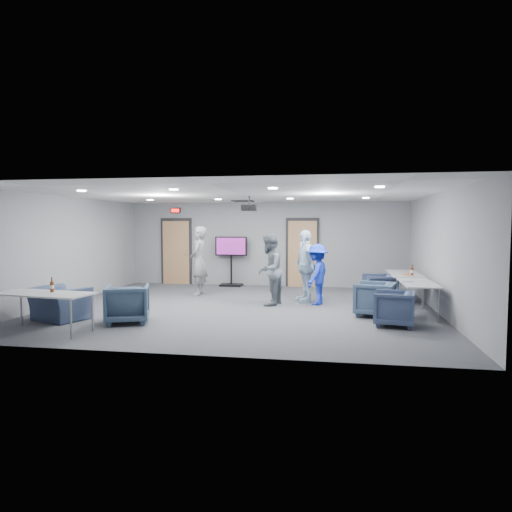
% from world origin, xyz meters
% --- Properties ---
extents(floor, '(9.00, 9.00, 0.00)m').
position_xyz_m(floor, '(0.00, 0.00, 0.00)').
color(floor, '#393B40').
rests_on(floor, ground).
extents(ceiling, '(9.00, 9.00, 0.00)m').
position_xyz_m(ceiling, '(0.00, 0.00, 2.70)').
color(ceiling, silver).
rests_on(ceiling, wall_back).
extents(wall_back, '(9.00, 0.02, 2.70)m').
position_xyz_m(wall_back, '(0.00, 4.00, 1.35)').
color(wall_back, gray).
rests_on(wall_back, floor).
extents(wall_front, '(9.00, 0.02, 2.70)m').
position_xyz_m(wall_front, '(0.00, -4.00, 1.35)').
color(wall_front, gray).
rests_on(wall_front, floor).
extents(wall_left, '(0.02, 8.00, 2.70)m').
position_xyz_m(wall_left, '(-4.50, 0.00, 1.35)').
color(wall_left, gray).
rests_on(wall_left, floor).
extents(wall_right, '(0.02, 8.00, 2.70)m').
position_xyz_m(wall_right, '(4.50, 0.00, 1.35)').
color(wall_right, gray).
rests_on(wall_right, floor).
extents(door_left, '(1.06, 0.17, 2.24)m').
position_xyz_m(door_left, '(-3.00, 3.95, 1.07)').
color(door_left, black).
rests_on(door_left, wall_back).
extents(door_right, '(1.06, 0.17, 2.24)m').
position_xyz_m(door_right, '(1.20, 3.95, 1.07)').
color(door_right, black).
rests_on(door_right, wall_back).
extents(exit_sign, '(0.32, 0.08, 0.16)m').
position_xyz_m(exit_sign, '(-3.00, 3.93, 2.45)').
color(exit_sign, black).
rests_on(exit_sign, wall_back).
extents(hvac_diffuser, '(0.60, 0.60, 0.03)m').
position_xyz_m(hvac_diffuser, '(-0.50, 2.80, 2.69)').
color(hvac_diffuser, black).
rests_on(hvac_diffuser, ceiling).
extents(downlights, '(6.18, 3.78, 0.02)m').
position_xyz_m(downlights, '(0.00, 0.00, 2.68)').
color(downlights, white).
rests_on(downlights, ceiling).
extents(person_a, '(0.49, 0.72, 1.93)m').
position_xyz_m(person_a, '(-1.56, 1.74, 0.97)').
color(person_a, gray).
rests_on(person_a, floor).
extents(person_b, '(0.81, 0.96, 1.76)m').
position_xyz_m(person_b, '(0.62, 0.47, 0.88)').
color(person_b, slate).
rests_on(person_b, floor).
extents(person_c, '(0.86, 1.18, 1.86)m').
position_xyz_m(person_c, '(1.46, 1.12, 0.93)').
color(person_c, '#C1E1F8').
rests_on(person_c, floor).
extents(person_d, '(0.82, 1.10, 1.51)m').
position_xyz_m(person_d, '(1.77, 0.75, 0.75)').
color(person_d, '#1C33B9').
rests_on(person_d, floor).
extents(chair_right_a, '(0.88, 0.86, 0.72)m').
position_xyz_m(chair_right_a, '(3.35, 1.38, 0.36)').
color(chair_right_a, '#323C57').
rests_on(chair_right_a, floor).
extents(chair_right_b, '(1.00, 0.98, 0.75)m').
position_xyz_m(chair_right_b, '(3.06, -0.47, 0.37)').
color(chair_right_b, '#3E536C').
rests_on(chair_right_b, floor).
extents(chair_right_c, '(0.88, 0.86, 0.69)m').
position_xyz_m(chair_right_c, '(3.35, -1.41, 0.35)').
color(chair_right_c, '#384460').
rests_on(chair_right_c, floor).
extents(chair_front_a, '(1.07, 1.08, 0.78)m').
position_xyz_m(chair_front_a, '(-1.94, -2.00, 0.39)').
color(chair_front_a, '#36485E').
rests_on(chair_front_a, floor).
extents(chair_front_b, '(1.32, 1.25, 0.69)m').
position_xyz_m(chair_front_b, '(-3.46, -2.00, 0.34)').
color(chair_front_b, '#394662').
rests_on(chair_front_b, floor).
extents(table_right_a, '(0.76, 1.83, 0.73)m').
position_xyz_m(table_right_a, '(4.00, 1.66, 0.69)').
color(table_right_a, '#B1B3B6').
rests_on(table_right_a, floor).
extents(table_right_b, '(0.70, 1.68, 0.73)m').
position_xyz_m(table_right_b, '(4.00, -0.24, 0.68)').
color(table_right_b, '#B1B3B6').
rests_on(table_right_b, floor).
extents(table_front_left, '(1.88, 0.97, 0.73)m').
position_xyz_m(table_front_left, '(-3.10, -3.00, 0.68)').
color(table_front_left, '#B1B3B6').
rests_on(table_front_left, floor).
extents(bottle_front, '(0.07, 0.07, 0.28)m').
position_xyz_m(bottle_front, '(-3.02, -2.88, 0.83)').
color(bottle_front, '#56240E').
rests_on(bottle_front, table_front_left).
extents(bottle_right, '(0.07, 0.07, 0.27)m').
position_xyz_m(bottle_right, '(4.10, 1.16, 0.83)').
color(bottle_right, '#56240E').
rests_on(bottle_right, table_right_a).
extents(snack_box, '(0.16, 0.11, 0.03)m').
position_xyz_m(snack_box, '(3.98, 1.19, 0.75)').
color(snack_box, '#C46331').
rests_on(snack_box, table_right_a).
extents(wrapper, '(0.22, 0.16, 0.05)m').
position_xyz_m(wrapper, '(3.77, -0.27, 0.75)').
color(wrapper, silver).
rests_on(wrapper, table_right_b).
extents(tv_stand, '(1.04, 0.50, 1.60)m').
position_xyz_m(tv_stand, '(-1.08, 3.75, 0.91)').
color(tv_stand, black).
rests_on(tv_stand, floor).
extents(projector, '(0.38, 0.36, 0.36)m').
position_xyz_m(projector, '(0.11, 0.52, 2.40)').
color(projector, black).
rests_on(projector, ceiling).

